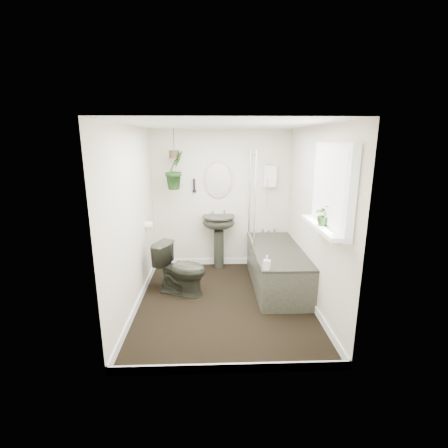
{
  "coord_description": "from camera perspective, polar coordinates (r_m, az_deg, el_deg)",
  "views": [
    {
      "loc": [
        -0.15,
        -3.99,
        2.12
      ],
      "look_at": [
        0.0,
        0.15,
        1.05
      ],
      "focal_mm": 26.0,
      "sensor_mm": 36.0,
      "label": 1
    }
  ],
  "objects": [
    {
      "name": "sill_plant",
      "position": [
        3.56,
        17.23,
        1.55
      ],
      "size": [
        0.22,
        0.2,
        0.23
      ],
      "primitive_type": "imported",
      "rotation": [
        0.0,
        0.0,
        -0.13
      ],
      "color": "black",
      "rests_on": "window_sill"
    },
    {
      "name": "toilet_roll_holder",
      "position": [
        4.94,
        -13.1,
        -0.21
      ],
      "size": [
        0.11,
        0.11,
        0.11
      ],
      "primitive_type": "cylinder",
      "rotation": [
        0.0,
        1.57,
        0.0
      ],
      "color": "white",
      "rests_on": "wall_left"
    },
    {
      "name": "hanging_pot",
      "position": [
        5.16,
        -8.74,
        12.02
      ],
      "size": [
        0.16,
        0.16,
        0.12
      ],
      "primitive_type": "cylinder",
      "color": "#38301B",
      "rests_on": "ceiling"
    },
    {
      "name": "wall_back",
      "position": [
        5.49,
        -0.48,
        4.3
      ],
      "size": [
        2.3,
        0.02,
        2.3
      ],
      "primitive_type": "cube",
      "color": "white",
      "rests_on": "ground"
    },
    {
      "name": "shower_box",
      "position": [
        5.44,
        8.07,
        8.33
      ],
      "size": [
        0.2,
        0.1,
        0.35
      ],
      "primitive_type": "cube",
      "color": "white",
      "rests_on": "wall_back"
    },
    {
      "name": "bathtub",
      "position": [
        4.94,
        9.24,
        -7.45
      ],
      "size": [
        0.72,
        1.72,
        0.58
      ],
      "primitive_type": null,
      "color": "#25271E",
      "rests_on": "floor"
    },
    {
      "name": "window_recess",
      "position": [
        3.55,
        18.52,
        6.12
      ],
      "size": [
        0.08,
        1.0,
        0.9
      ],
      "primitive_type": "cube",
      "color": "white",
      "rests_on": "wall_right"
    },
    {
      "name": "oval_mirror",
      "position": [
        5.4,
        -1.0,
        7.89
      ],
      "size": [
        0.46,
        0.03,
        0.62
      ],
      "primitive_type": "ellipsoid",
      "color": "#B6A899",
      "rests_on": "wall_back"
    },
    {
      "name": "soap_bottle",
      "position": [
        4.03,
        7.55,
        -6.74
      ],
      "size": [
        0.11,
        0.11,
        0.18
      ],
      "primitive_type": "imported",
      "rotation": [
        0.0,
        0.0,
        -0.4
      ],
      "color": "black",
      "rests_on": "bathtub"
    },
    {
      "name": "hanging_plant",
      "position": [
        5.17,
        -8.64,
        9.37
      ],
      "size": [
        0.41,
        0.42,
        0.6
      ],
      "primitive_type": "imported",
      "rotation": [
        0.0,
        0.0,
        0.92
      ],
      "color": "black",
      "rests_on": "ceiling"
    },
    {
      "name": "floor",
      "position": [
        4.52,
        0.07,
        -13.6
      ],
      "size": [
        2.3,
        2.8,
        0.02
      ],
      "primitive_type": "cube",
      "color": "black",
      "rests_on": "ground"
    },
    {
      "name": "wall_sconce",
      "position": [
        5.41,
        -5.27,
        6.77
      ],
      "size": [
        0.04,
        0.04,
        0.22
      ],
      "primitive_type": "cylinder",
      "color": "black",
      "rests_on": "wall_back"
    },
    {
      "name": "ceiling",
      "position": [
        4.0,
        0.08,
        17.21
      ],
      "size": [
        2.3,
        2.8,
        0.02
      ],
      "primitive_type": "cube",
      "color": "white",
      "rests_on": "ground"
    },
    {
      "name": "wall_left",
      "position": [
        4.23,
        -15.84,
        0.66
      ],
      "size": [
        0.02,
        2.8,
        2.3
      ],
      "primitive_type": "cube",
      "color": "white",
      "rests_on": "ground"
    },
    {
      "name": "bath_screen",
      "position": [
        5.09,
        4.97,
        4.93
      ],
      "size": [
        0.04,
        0.72,
        1.4
      ],
      "primitive_type": null,
      "color": "silver",
      "rests_on": "bathtub"
    },
    {
      "name": "window_blinds",
      "position": [
        3.53,
        17.83,
        6.14
      ],
      "size": [
        0.01,
        0.86,
        0.76
      ],
      "primitive_type": "cube",
      "color": "white",
      "rests_on": "wall_right"
    },
    {
      "name": "wall_right",
      "position": [
        4.31,
        15.68,
        0.93
      ],
      "size": [
        0.02,
        2.8,
        2.3
      ],
      "primitive_type": "cube",
      "color": "white",
      "rests_on": "ground"
    },
    {
      "name": "toilet",
      "position": [
        4.65,
        -7.54,
        -7.77
      ],
      "size": [
        0.82,
        0.64,
        0.74
      ],
      "primitive_type": "imported",
      "rotation": [
        0.0,
        0.0,
        1.2
      ],
      "color": "#25271E",
      "rests_on": "floor"
    },
    {
      "name": "skirting",
      "position": [
        4.5,
        0.07,
        -12.92
      ],
      "size": [
        2.3,
        2.8,
        0.1
      ],
      "primitive_type": "cube",
      "color": "white",
      "rests_on": "floor"
    },
    {
      "name": "wall_front",
      "position": [
        2.76,
        1.19,
        -6.1
      ],
      "size": [
        2.3,
        0.02,
        2.3
      ],
      "primitive_type": "cube",
      "color": "white",
      "rests_on": "ground"
    },
    {
      "name": "pedestal_sink",
      "position": [
        5.49,
        -0.93,
        -3.14
      ],
      "size": [
        0.6,
        0.53,
        0.92
      ],
      "primitive_type": null,
      "rotation": [
        0.0,
        0.0,
        -0.14
      ],
      "color": "#25271E",
      "rests_on": "floor"
    },
    {
      "name": "window_sill",
      "position": [
        3.6,
        16.95,
        -0.46
      ],
      "size": [
        0.18,
        1.0,
        0.04
      ],
      "primitive_type": "cube",
      "color": "white",
      "rests_on": "wall_right"
    }
  ]
}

